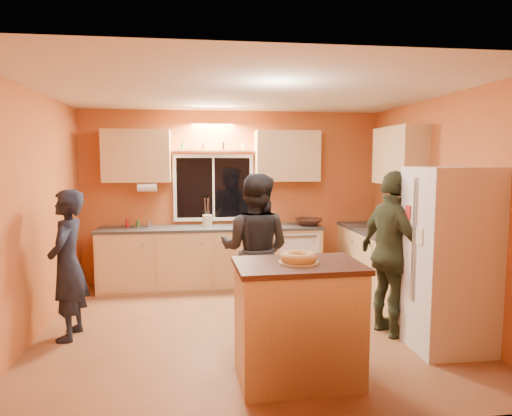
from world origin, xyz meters
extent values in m
plane|color=brown|center=(0.00, 0.00, 0.00)|extent=(4.50, 4.50, 0.00)
cube|color=#B86A2F|center=(0.00, 2.00, 1.30)|extent=(4.50, 0.04, 2.60)
cube|color=#B86A2F|center=(0.00, -2.00, 1.30)|extent=(4.50, 0.04, 2.60)
cube|color=#B86A2F|center=(-2.25, 0.00, 1.30)|extent=(0.04, 4.00, 2.60)
cube|color=#B86A2F|center=(2.25, 0.00, 1.30)|extent=(0.04, 4.00, 2.60)
cube|color=white|center=(0.00, 0.00, 2.60)|extent=(4.50, 4.00, 0.02)
cube|color=black|center=(-0.30, 1.99, 1.45)|extent=(1.10, 0.02, 0.90)
cube|color=white|center=(-0.30, 1.97, 1.45)|extent=(1.20, 0.04, 1.00)
cube|color=tan|center=(-1.40, 1.83, 1.92)|extent=(0.95, 0.33, 0.75)
cube|color=tan|center=(0.80, 1.83, 1.92)|extent=(0.95, 0.33, 0.75)
cube|color=tan|center=(2.08, 0.80, 1.92)|extent=(0.33, 1.00, 0.75)
cylinder|color=silver|center=(-1.25, 1.72, 1.48)|extent=(0.27, 0.12, 0.12)
cube|color=tan|center=(-0.35, 1.70, 0.43)|extent=(3.20, 0.60, 0.86)
cube|color=#282B2D|center=(-0.35, 1.70, 0.88)|extent=(3.24, 0.62, 0.04)
cube|color=tan|center=(1.95, 1.70, 0.43)|extent=(0.60, 0.60, 0.86)
cube|color=#282B2D|center=(1.95, 1.70, 0.88)|extent=(0.62, 0.62, 0.04)
cube|color=tan|center=(1.95, 0.50, 0.43)|extent=(0.60, 1.80, 0.86)
cube|color=#282B2D|center=(1.95, 0.50, 0.88)|extent=(0.62, 1.84, 0.04)
cube|color=silver|center=(1.89, -0.80, 0.90)|extent=(0.72, 0.70, 1.80)
cube|color=tan|center=(0.28, -1.26, 0.49)|extent=(1.02, 0.70, 0.98)
cube|color=black|center=(0.28, -1.26, 0.99)|extent=(1.07, 0.74, 0.04)
torus|color=tan|center=(0.28, -1.26, 1.06)|extent=(0.31, 0.31, 0.09)
imported|color=black|center=(-1.90, -0.04, 0.78)|extent=(0.40, 0.59, 1.57)
imported|color=black|center=(0.09, 0.11, 0.86)|extent=(1.02, 0.92, 1.72)
imported|color=#313823|center=(1.50, -0.39, 0.88)|extent=(0.64, 1.10, 1.76)
imported|color=black|center=(1.10, 1.65, 0.95)|extent=(0.54, 0.54, 0.10)
cylinder|color=beige|center=(-0.40, 1.73, 0.99)|extent=(0.14, 0.14, 0.17)
imported|color=gray|center=(1.94, 0.31, 1.04)|extent=(0.28, 0.25, 0.29)
cube|color=#A61B19|center=(1.92, 0.25, 0.94)|extent=(0.17, 0.13, 0.07)
camera|label=1|loc=(-0.56, -4.91, 1.87)|focal=32.00mm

